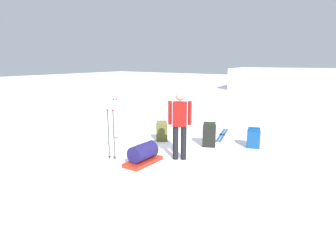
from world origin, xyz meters
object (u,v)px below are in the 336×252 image
Objects in this scene: backpack_bright at (253,138)px; ski_poles_planted_far at (115,117)px; ski_pair_far at (222,135)px; backpack_large_dark at (209,135)px; skier_standing at (180,122)px; gear_sled at (143,154)px; ski_poles_planted_near at (111,132)px; ski_pair_near at (140,147)px; backpack_small_spare at (162,131)px.

ski_poles_planted_far is (-3.82, -1.57, 0.44)m from backpack_bright.
ski_pair_far is 2.44× the size of backpack_large_dark.
ski_poles_planted_far is at bearing 170.26° from skier_standing.
backpack_large_dark reaches higher than gear_sled.
skier_standing is 0.98× the size of ski_pair_far.
backpack_large_dark is 1.25m from backpack_bright.
backpack_bright is at bearing 58.09° from gear_sled.
ski_poles_planted_far reaches higher than backpack_bright.
ski_poles_planted_near reaches higher than gear_sled.
backpack_small_spare reaches higher than ski_pair_near.
ski_pair_near is at bearing 133.64° from gear_sled.
ski_poles_planted_near is at bearing -122.46° from backpack_large_dark.
ski_pair_near is at bearing -10.85° from ski_poles_planted_far.
skier_standing is 2.96m from ski_pair_far.
backpack_small_spare is 2.10m from ski_poles_planted_near.
ski_pair_far is at bearing 71.22° from ski_poles_planted_near.
ski_poles_planted_far is (-1.14, 0.22, 0.71)m from ski_pair_near.
ski_poles_planted_far reaches higher than ski_pair_near.
backpack_bright is (1.19, 2.03, -0.68)m from skier_standing.
ski_poles_planted_near reaches higher than backpack_large_dark.
ski_pair_near is at bearing 171.10° from skier_standing.
ski_pair_near is 1.50× the size of gear_sled.
ski_pair_far is 4.04m from ski_poles_planted_near.
ski_poles_planted_near is (0.11, -1.20, 0.69)m from ski_pair_near.
backpack_large_dark is at bearing 11.71° from backpack_small_spare.
backpack_small_spare is at bearing -125.82° from ski_pair_far.
backpack_large_dark is (1.61, 1.16, 0.34)m from ski_pair_near.
ski_pair_near is 1.39m from gear_sled.
gear_sled is (-1.74, -2.79, -0.05)m from backpack_bright.
ski_poles_planted_far reaches higher than ski_pair_far.
ski_pair_far is at bearing 92.20° from skier_standing.
ski_pair_far is 1.46m from backpack_large_dark.
backpack_small_spare is (-2.52, -0.93, 0.03)m from backpack_bright.
gear_sled is at bearing -107.07° from backpack_large_dark.
gear_sled is at bearing -46.36° from ski_pair_near.
backpack_bright is 0.56× the size of gear_sled.
ski_pair_near is 1.36m from ski_poles_planted_far.
backpack_large_dark is 1.48m from backpack_small_spare.
backpack_large_dark is at bearing -81.05° from ski_pair_far.
skier_standing reaches higher than ski_pair_near.
ski_poles_planted_far is at bearing 149.83° from gear_sled.
ski_pair_far is 3.52m from ski_poles_planted_far.
backpack_small_spare reaches higher than ski_pair_far.
backpack_large_dark is 2.26m from gear_sled.
ski_poles_planted_near reaches higher than backpack_bright.
ski_poles_planted_far is (-2.53, -2.35, 0.71)m from ski_pair_far.
backpack_small_spare is (-1.34, 1.10, -0.65)m from skier_standing.
gear_sled reaches higher than ski_pair_near.
gear_sled is at bearing 13.59° from ski_poles_planted_near.
backpack_small_spare is (-1.23, -1.70, 0.29)m from ski_pair_far.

